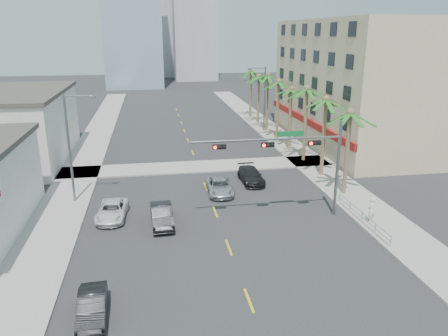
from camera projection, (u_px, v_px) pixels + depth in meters
The scene contains 25 objects.
ground at pixel (241, 280), 24.88m from camera, with size 260.00×260.00×0.00m, color #262628.
sidewalk_right at pixel (315, 167), 45.60m from camera, with size 4.00×120.00×0.15m, color gray.
sidewalk_left at pixel (76, 179), 41.77m from camera, with size 4.00×120.00×0.15m, color gray.
sidewalk_cross at pixel (198, 167), 45.57m from camera, with size 80.00×4.00×0.15m, color gray.
building_right at pixel (365, 83), 54.39m from camera, with size 15.25×28.00×15.00m.
building_left_far at pixel (12, 128), 47.06m from camera, with size 11.00×18.00×7.20m, color beige.
tower_far_center at pixel (151, 7), 135.78m from camera, with size 16.00×16.00×42.00m, color #ADADB2.
traffic_signal_mast at pixel (297, 154), 31.78m from camera, with size 11.12×0.54×7.20m.
palm_tree_0 at pixel (350, 114), 35.91m from camera, with size 4.80×4.80×7.80m.
palm_tree_1 at pixel (326, 100), 40.70m from camera, with size 4.80×4.80×8.16m.
palm_tree_2 at pixel (307, 90), 45.49m from camera, with size 4.80×4.80×8.52m.
palm_tree_3 at pixel (291, 90), 50.59m from camera, with size 4.80×4.80×7.80m.
palm_tree_4 at pixel (279, 82), 55.38m from camera, with size 4.80×4.80×8.16m.
palm_tree_5 at pixel (268, 76), 60.17m from camera, with size 4.80×4.80×8.52m.
palm_tree_6 at pixel (259, 77), 65.28m from camera, with size 4.80×4.80×7.80m.
palm_tree_7 at pixel (251, 72), 70.07m from camera, with size 4.80×4.80×8.16m.
streetlight_left at pixel (71, 143), 34.80m from camera, with size 2.55×0.25×9.00m.
streetlight_right at pixel (263, 95), 60.89m from camera, with size 2.55×0.25×9.00m.
guardrail at pixel (362, 215), 31.97m from camera, with size 0.08×8.08×1.00m.
car_parked_mid at pixel (92, 307), 21.39m from camera, with size 1.35×3.87×1.28m, color black.
car_parked_far at pixel (112, 211), 32.94m from camera, with size 2.07×4.48×1.25m, color white.
car_lane_left at pixel (162, 215), 31.88m from camera, with size 1.52×4.36×1.44m, color black.
car_lane_center at pixel (220, 186), 38.08m from camera, with size 2.12×4.59×1.28m, color silver.
car_lane_right at pixel (251, 176), 40.87m from camera, with size 1.88×4.63×1.34m, color black.
pedestrian at pixel (371, 210), 31.80m from camera, with size 0.71×0.46×1.94m, color white.
Camera 1 is at (-4.62, -21.37, 13.53)m, focal length 35.00 mm.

